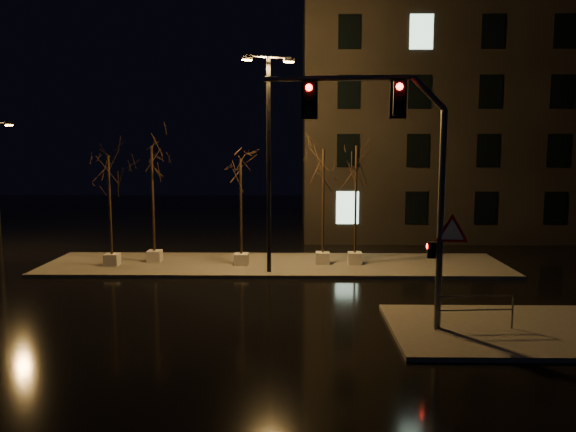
{
  "coord_description": "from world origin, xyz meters",
  "views": [
    {
      "loc": [
        1.06,
        -20.47,
        5.76
      ],
      "look_at": [
        0.68,
        3.22,
        2.8
      ],
      "focal_mm": 35.0,
      "sensor_mm": 36.0,
      "label": 1
    }
  ],
  "objects": [
    {
      "name": "sidewalk_corner",
      "position": [
        7.5,
        -3.5,
        0.07
      ],
      "size": [
        7.0,
        5.0,
        0.15
      ],
      "primitive_type": "cube",
      "color": "#4B4843",
      "rests_on": "ground"
    },
    {
      "name": "median",
      "position": [
        0.0,
        6.0,
        0.07
      ],
      "size": [
        22.0,
        5.0,
        0.15
      ],
      "primitive_type": "cube",
      "color": "#4B4843",
      "rests_on": "ground"
    },
    {
      "name": "tree_1",
      "position": [
        -5.89,
        6.33,
        4.52
      ],
      "size": [
        1.8,
        1.8,
        5.76
      ],
      "color": "#B6B2AA",
      "rests_on": "median"
    },
    {
      "name": "tree_2",
      "position": [
        -1.57,
        5.64,
        4.04
      ],
      "size": [
        1.8,
        1.8,
        5.12
      ],
      "color": "#B6B2AA",
      "rests_on": "median"
    },
    {
      "name": "building",
      "position": [
        14.0,
        18.0,
        7.5
      ],
      "size": [
        25.0,
        12.0,
        15.0
      ],
      "primitive_type": "cube",
      "color": "black",
      "rests_on": "ground"
    },
    {
      "name": "streetlight_main",
      "position": [
        -0.19,
        4.26,
        5.61
      ],
      "size": [
        2.31,
        1.01,
        9.47
      ],
      "rotation": [
        0.0,
        0.0,
        0.33
      ],
      "color": "black",
      "rests_on": "median"
    },
    {
      "name": "tree_0",
      "position": [
        -7.69,
        5.45,
        4.18
      ],
      "size": [
        1.8,
        1.8,
        5.31
      ],
      "color": "#B6B2AA",
      "rests_on": "median"
    },
    {
      "name": "tree_3",
      "position": [
        2.3,
        6.02,
        4.42
      ],
      "size": [
        1.8,
        1.8,
        5.63
      ],
      "color": "#B6B2AA",
      "rests_on": "median"
    },
    {
      "name": "tree_4",
      "position": [
        3.85,
        6.02,
        4.54
      ],
      "size": [
        1.8,
        1.8,
        5.79
      ],
      "color": "#B6B2AA",
      "rests_on": "median"
    },
    {
      "name": "ground",
      "position": [
        0.0,
        0.0,
        0.0
      ],
      "size": [
        90.0,
        90.0,
        0.0
      ],
      "primitive_type": "plane",
      "color": "black",
      "rests_on": "ground"
    },
    {
      "name": "guard_rail_a",
      "position": [
        6.52,
        -3.64,
        0.85
      ],
      "size": [
        2.47,
        0.25,
        1.07
      ],
      "rotation": [
        0.0,
        0.0,
        0.08
      ],
      "color": "#585B5F",
      "rests_on": "sidewalk_corner"
    },
    {
      "name": "traffic_signal_mast",
      "position": [
        4.18,
        -3.43,
        5.21
      ],
      "size": [
        6.29,
        0.69,
        7.71
      ],
      "rotation": [
        0.0,
        0.0,
        -0.09
      ],
      "color": "#585B5F",
      "rests_on": "sidewalk_corner"
    }
  ]
}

